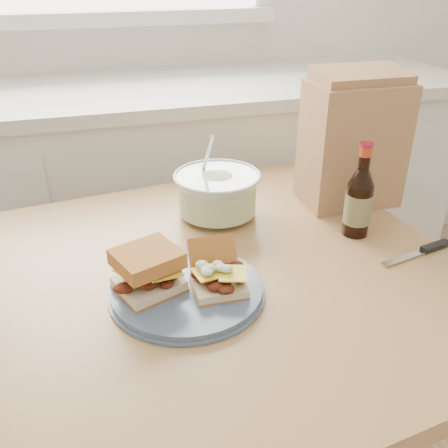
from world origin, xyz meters
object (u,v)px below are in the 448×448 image
object	(u,v)px
dining_table	(231,312)
beer_bottle	(359,201)
coleslaw_bowl	(217,195)
plate	(187,290)
paper_bag	(353,144)

from	to	relation	value
dining_table	beer_bottle	size ratio (longest dim) A/B	4.78
coleslaw_bowl	beer_bottle	size ratio (longest dim) A/B	0.96
plate	beer_bottle	xyz separation A→B (m)	(0.42, 0.12, 0.07)
plate	beer_bottle	bearing A→B (deg)	16.10
dining_table	plate	distance (m)	0.17
dining_table	coleslaw_bowl	xyz separation A→B (m)	(0.04, 0.23, 0.17)
plate	paper_bag	size ratio (longest dim) A/B	0.93
plate	beer_bottle	world-z (taller)	beer_bottle
plate	paper_bag	world-z (taller)	paper_bag
beer_bottle	paper_bag	distance (m)	0.19
plate	paper_bag	xyz separation A→B (m)	(0.48, 0.28, 0.14)
dining_table	beer_bottle	distance (m)	0.37
coleslaw_bowl	paper_bag	world-z (taller)	paper_bag
beer_bottle	plate	bearing A→B (deg)	-174.29
coleslaw_bowl	beer_bottle	xyz separation A→B (m)	(0.28, -0.17, 0.03)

